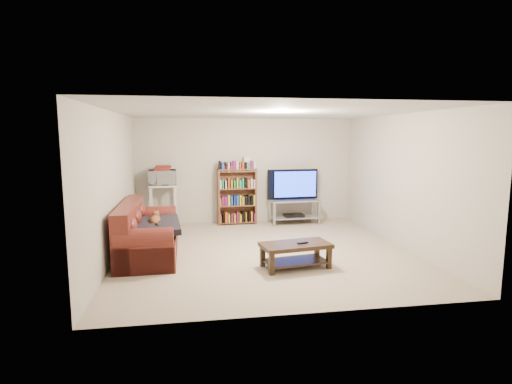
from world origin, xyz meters
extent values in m
plane|color=tan|center=(0.00, 0.00, 0.00)|extent=(5.00, 5.00, 0.00)
plane|color=white|center=(0.00, 0.00, 2.40)|extent=(5.00, 5.00, 0.00)
plane|color=beige|center=(0.00, 2.50, 1.20)|extent=(5.00, 0.00, 5.00)
plane|color=beige|center=(0.00, -2.50, 1.20)|extent=(5.00, 0.00, 5.00)
plane|color=beige|center=(-2.50, 0.00, 1.20)|extent=(0.00, 5.00, 5.00)
plane|color=beige|center=(2.50, 0.00, 1.20)|extent=(0.00, 5.00, 5.00)
cube|color=maroon|center=(-1.98, 0.12, 0.20)|extent=(0.95, 2.12, 0.40)
cube|color=maroon|center=(-2.30, 0.11, 0.46)|extent=(0.30, 2.10, 0.88)
cube|color=maroon|center=(-1.96, -0.81, 0.26)|extent=(0.87, 0.26, 0.52)
cube|color=maroon|center=(-1.99, 1.05, 0.26)|extent=(0.87, 0.26, 0.52)
cube|color=black|center=(-1.87, -0.02, 0.53)|extent=(0.92, 1.13, 0.18)
cube|color=black|center=(0.30, -0.91, 0.35)|extent=(1.12, 0.68, 0.06)
cube|color=black|center=(0.30, -0.91, 0.10)|extent=(1.01, 0.61, 0.03)
cube|color=black|center=(-0.12, -1.19, 0.16)|extent=(0.08, 0.08, 0.32)
cube|color=black|center=(0.80, -1.04, 0.16)|extent=(0.08, 0.08, 0.32)
cube|color=black|center=(-0.19, -0.79, 0.16)|extent=(0.08, 0.08, 0.32)
cube|color=black|center=(0.73, -0.64, 0.16)|extent=(0.08, 0.08, 0.32)
cube|color=black|center=(0.41, -0.95, 0.39)|extent=(0.18, 0.10, 0.02)
cube|color=#999EA3|center=(1.06, 2.13, 0.54)|extent=(1.14, 0.57, 0.03)
cube|color=#999EA3|center=(1.06, 2.13, 0.15)|extent=(1.08, 0.54, 0.02)
cube|color=gray|center=(0.55, 1.88, 0.28)|extent=(0.05, 0.05, 0.56)
cube|color=gray|center=(1.60, 1.94, 0.28)|extent=(0.05, 0.05, 0.56)
cube|color=gray|center=(0.52, 2.32, 0.28)|extent=(0.05, 0.05, 0.56)
cube|color=gray|center=(1.57, 2.38, 0.28)|extent=(0.05, 0.05, 0.56)
imported|color=black|center=(1.06, 2.13, 0.90)|extent=(1.21, 0.23, 0.69)
cube|color=black|center=(1.06, 2.13, 0.19)|extent=(0.46, 0.34, 0.06)
cube|color=brown|center=(-0.66, 2.28, 0.64)|extent=(0.05, 0.28, 1.27)
cube|color=brown|center=(0.18, 2.32, 0.64)|extent=(0.05, 0.28, 1.27)
cube|color=brown|center=(-0.24, 2.30, 1.26)|extent=(0.89, 0.31, 0.03)
cube|color=maroon|center=(-0.43, 2.29, 1.31)|extent=(0.26, 0.21, 0.07)
cube|color=silver|center=(-1.88, 2.18, 0.93)|extent=(0.62, 0.47, 0.04)
cube|color=silver|center=(-1.88, 2.18, 0.30)|extent=(0.56, 0.42, 0.03)
cube|color=silver|center=(-2.12, 1.99, 0.46)|extent=(0.05, 0.05, 0.91)
cube|color=silver|center=(-1.61, 2.02, 0.46)|extent=(0.05, 0.05, 0.91)
cube|color=silver|center=(-2.14, 2.34, 0.46)|extent=(0.05, 0.05, 0.91)
cube|color=silver|center=(-1.63, 2.37, 0.46)|extent=(0.05, 0.05, 0.91)
imported|color=silver|center=(-1.88, 2.18, 1.11)|extent=(0.61, 0.43, 0.32)
cube|color=maroon|center=(-1.88, 2.18, 1.30)|extent=(0.36, 0.32, 0.05)
camera|label=1|loc=(-1.23, -6.66, 2.01)|focal=28.00mm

